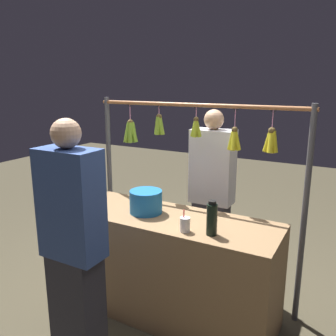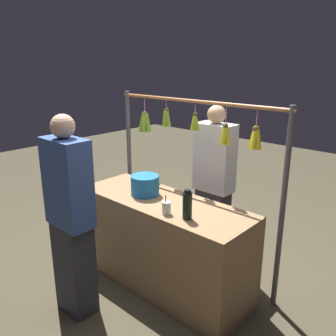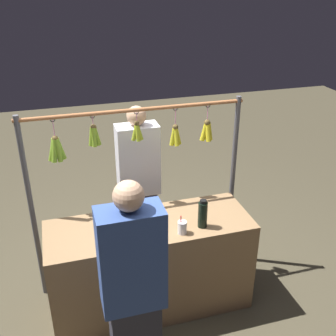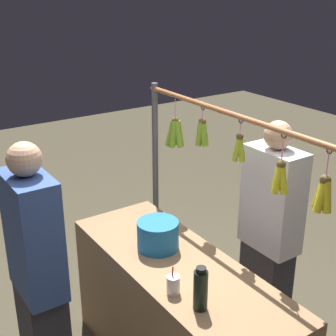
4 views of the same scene
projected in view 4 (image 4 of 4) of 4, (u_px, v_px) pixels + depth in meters
name	position (u px, v px, depth m)	size (l,w,h in m)	color
market_counter	(179.00, 322.00, 2.92)	(1.63, 0.58, 0.83)	olive
display_rack	(233.00, 190.00, 2.87)	(1.84, 0.12, 1.68)	#4C4C51
water_bottle	(201.00, 289.00, 2.35)	(0.07, 0.07, 0.24)	black
blue_bucket	(158.00, 235.00, 2.90)	(0.25, 0.25, 0.18)	#1B65A7
drink_cup	(173.00, 285.00, 2.49)	(0.07, 0.07, 0.15)	silver
vendor_person	(269.00, 242.00, 3.08)	(0.38, 0.20, 1.59)	#2D2D38
customer_person	(39.00, 285.00, 2.61)	(0.39, 0.21, 1.62)	#2D2D38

